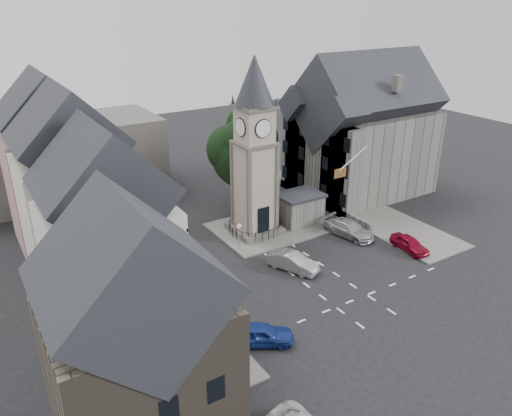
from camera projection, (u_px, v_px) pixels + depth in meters
ground at (306, 269)px, 40.87m from camera, size 120.00×120.00×0.00m
pavement_west at (134, 278)px, 39.43m from camera, size 6.00×30.00×0.14m
pavement_east at (351, 205)px, 52.91m from camera, size 6.00×26.00×0.14m
central_island at (268, 228)px, 47.79m from camera, size 10.00×8.00×0.16m
road_markings at (352, 301)px, 36.59m from camera, size 20.00×8.00×0.01m
clock_tower at (255, 149)px, 43.86m from camera, size 4.86×4.86×16.25m
stone_shelter at (299, 208)px, 48.43m from camera, size 4.30×3.30×3.08m
town_tree at (245, 145)px, 49.19m from camera, size 7.20×7.20×10.80m
warning_sign_post at (239, 231)px, 42.74m from camera, size 0.70×0.19×2.85m
terrace_pink at (54, 171)px, 43.16m from camera, size 8.10×7.60×12.80m
terrace_cream at (77, 201)px, 36.94m from camera, size 8.10×7.60×12.80m
terrace_tudor at (110, 250)px, 30.87m from camera, size 8.10×7.60×12.00m
building_sw_stone at (139, 350)px, 23.47m from camera, size 8.60×7.60×10.40m
backdrop_west at (68, 158)px, 55.23m from camera, size 20.00×10.00×8.00m
east_building at (361, 137)px, 54.53m from camera, size 14.40×11.40×12.60m
east_boundary_wall at (318, 201)px, 52.95m from camera, size 0.40×16.00×0.90m
flagpole at (353, 159)px, 45.10m from camera, size 3.68×0.10×2.74m
car_west_blue at (261, 334)px, 31.91m from camera, size 4.45×3.57×1.42m
car_west_silver at (194, 277)px, 38.44m from camera, size 4.24×2.77×1.32m
car_west_grey at (198, 278)px, 38.33m from camera, size 4.95×4.51×1.28m
car_island_silver at (293, 262)px, 40.49m from camera, size 3.15×4.56×1.42m
car_island_east at (349, 229)px, 46.14m from camera, size 2.97×5.30×1.45m
car_east_red at (409, 244)px, 43.55m from camera, size 1.78×3.89×1.29m
pedestrian at (350, 200)px, 51.99m from camera, size 0.72×0.49×1.90m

